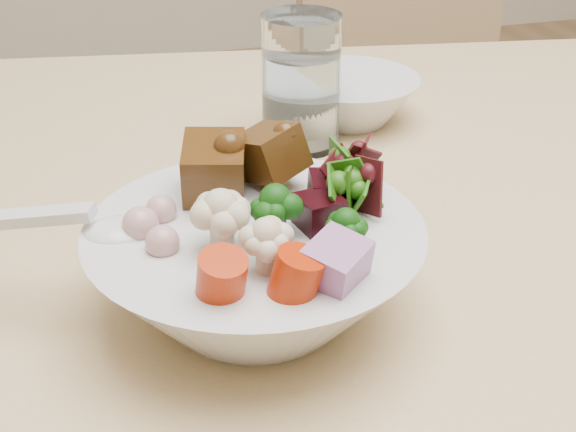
{
  "coord_description": "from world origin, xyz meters",
  "views": [
    {
      "loc": [
        -0.5,
        -0.58,
        1.17
      ],
      "look_at": [
        -0.36,
        -0.11,
        0.9
      ],
      "focal_mm": 50.0,
      "sensor_mm": 36.0,
      "label": 1
    }
  ],
  "objects_px": {
    "dining_table": "(574,301)",
    "food_bowl": "(257,262)",
    "water_glass": "(301,87)",
    "side_bowl": "(350,99)",
    "chair_far": "(421,193)"
  },
  "relations": [
    {
      "from": "water_glass",
      "to": "side_bowl",
      "type": "distance_m",
      "value": 0.09
    },
    {
      "from": "water_glass",
      "to": "food_bowl",
      "type": "bearing_deg",
      "value": -112.99
    },
    {
      "from": "dining_table",
      "to": "water_glass",
      "type": "xyz_separation_m",
      "value": [
        -0.19,
        0.22,
        0.15
      ]
    },
    {
      "from": "food_bowl",
      "to": "water_glass",
      "type": "xyz_separation_m",
      "value": [
        0.11,
        0.26,
        0.02
      ]
    },
    {
      "from": "chair_far",
      "to": "food_bowl",
      "type": "relative_size",
      "value": 3.71
    },
    {
      "from": "chair_far",
      "to": "water_glass",
      "type": "distance_m",
      "value": 0.72
    },
    {
      "from": "side_bowl",
      "to": "dining_table",
      "type": "bearing_deg",
      "value": -64.97
    },
    {
      "from": "side_bowl",
      "to": "food_bowl",
      "type": "bearing_deg",
      "value": -120.42
    },
    {
      "from": "chair_far",
      "to": "water_glass",
      "type": "xyz_separation_m",
      "value": [
        -0.37,
        -0.46,
        0.41
      ]
    },
    {
      "from": "food_bowl",
      "to": "water_glass",
      "type": "relative_size",
      "value": 1.74
    },
    {
      "from": "dining_table",
      "to": "food_bowl",
      "type": "height_order",
      "value": "food_bowl"
    },
    {
      "from": "water_glass",
      "to": "side_bowl",
      "type": "relative_size",
      "value": 0.9
    },
    {
      "from": "chair_far",
      "to": "side_bowl",
      "type": "bearing_deg",
      "value": -131.42
    },
    {
      "from": "chair_far",
      "to": "side_bowl",
      "type": "height_order",
      "value": "side_bowl"
    },
    {
      "from": "dining_table",
      "to": "food_bowl",
      "type": "xyz_separation_m",
      "value": [
        -0.31,
        -0.04,
        0.12
      ]
    }
  ]
}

